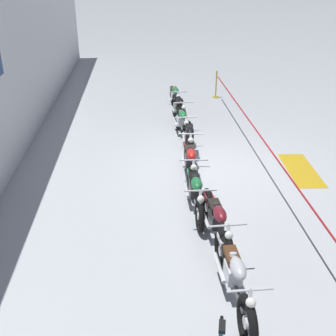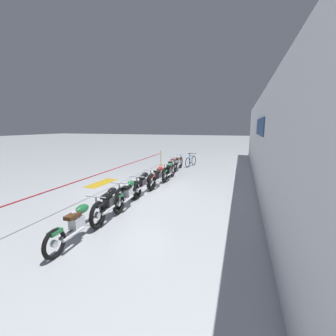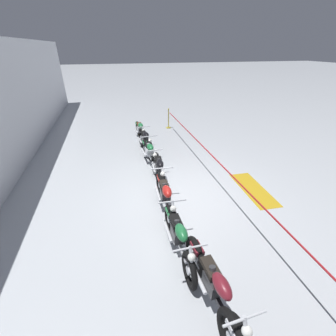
# 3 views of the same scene
# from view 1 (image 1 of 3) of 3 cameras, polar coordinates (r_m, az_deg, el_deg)

# --- Properties ---
(ground_plane) EXTENTS (120.00, 120.00, 0.00)m
(ground_plane) POSITION_cam_1_polar(r_m,az_deg,el_deg) (10.91, 5.90, 0.13)
(ground_plane) COLOR #B2B7BC
(motorcycle_silver_0) EXTENTS (2.34, 0.62, 0.96)m
(motorcycle_silver_0) POSITION_cam_1_polar(r_m,az_deg,el_deg) (6.63, 8.86, -14.53)
(motorcycle_silver_0) COLOR black
(motorcycle_silver_0) RESTS_ON ground
(motorcycle_maroon_1) EXTENTS (2.25, 0.62, 0.96)m
(motorcycle_maroon_1) POSITION_cam_1_polar(r_m,az_deg,el_deg) (7.76, 6.60, -7.58)
(motorcycle_maroon_1) COLOR black
(motorcycle_maroon_1) RESTS_ON ground
(motorcycle_green_2) EXTENTS (2.08, 0.62, 0.92)m
(motorcycle_green_2) POSITION_cam_1_polar(r_m,az_deg,el_deg) (8.75, 3.68, -3.38)
(motorcycle_green_2) COLOR black
(motorcycle_green_2) RESTS_ON ground
(motorcycle_red_3) EXTENTS (2.31, 0.62, 0.95)m
(motorcycle_red_3) POSITION_cam_1_polar(r_m,az_deg,el_deg) (9.96, 3.02, 0.54)
(motorcycle_red_3) COLOR black
(motorcycle_red_3) RESTS_ON ground
(motorcycle_black_4) EXTENTS (2.18, 0.62, 0.95)m
(motorcycle_black_4) POSITION_cam_1_polar(r_m,az_deg,el_deg) (11.32, 2.90, 3.79)
(motorcycle_black_4) COLOR black
(motorcycle_black_4) RESTS_ON ground
(motorcycle_green_5) EXTENTS (2.26, 0.62, 0.92)m
(motorcycle_green_5) POSITION_cam_1_polar(r_m,az_deg,el_deg) (12.59, 1.83, 6.15)
(motorcycle_green_5) COLOR black
(motorcycle_green_5) RESTS_ON ground
(motorcycle_black_6) EXTENTS (2.21, 0.62, 0.96)m
(motorcycle_black_6) POSITION_cam_1_polar(r_m,az_deg,el_deg) (13.68, 1.49, 7.90)
(motorcycle_black_6) COLOR black
(motorcycle_black_6) RESTS_ON ground
(motorcycle_green_7) EXTENTS (2.26, 0.62, 0.91)m
(motorcycle_green_7) POSITION_cam_1_polar(r_m,az_deg,el_deg) (15.03, 0.93, 9.53)
(motorcycle_green_7) COLOR black
(motorcycle_green_7) RESTS_ON ground
(stanchion_far_left) EXTENTS (12.09, 0.28, 1.05)m
(stanchion_far_left) POSITION_cam_1_polar(r_m,az_deg,el_deg) (9.60, 14.37, 0.61)
(stanchion_far_left) COLOR gold
(stanchion_far_left) RESTS_ON ground
(stanchion_mid_left) EXTENTS (0.28, 0.28, 1.05)m
(stanchion_mid_left) POSITION_cam_1_polar(r_m,az_deg,el_deg) (16.65, 6.51, 10.65)
(stanchion_mid_left) COLOR gold
(stanchion_mid_left) RESTS_ON ground
(floor_banner) EXTENTS (1.98, 0.79, 0.01)m
(floor_banner) POSITION_cam_1_polar(r_m,az_deg,el_deg) (11.22, 17.56, -0.24)
(floor_banner) COLOR #B78E19
(floor_banner) RESTS_ON ground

